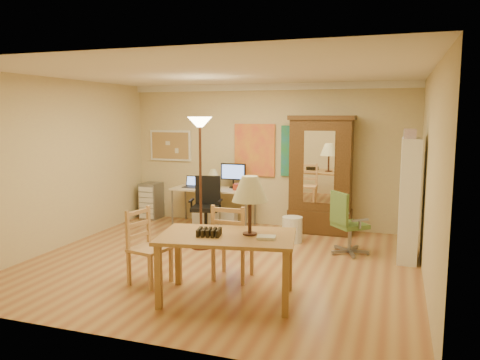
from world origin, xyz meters
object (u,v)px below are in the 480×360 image
(dining_table, at_px, (235,222))
(office_chair_black, at_px, (206,219))
(office_chair_green, at_px, (348,237))
(armoire, at_px, (321,182))
(computer_desk, at_px, (216,202))
(bookshelf, at_px, (409,200))

(dining_table, bearing_deg, office_chair_black, 119.18)
(office_chair_black, bearing_deg, office_chair_green, -9.42)
(office_chair_black, distance_m, armoire, 2.17)
(dining_table, xyz_separation_m, computer_desk, (-1.58, 3.37, -0.47))
(office_chair_green, relative_size, armoire, 0.46)
(dining_table, xyz_separation_m, office_chair_green, (1.05, 2.23, -0.65))
(dining_table, height_order, office_chair_black, dining_table)
(office_chair_green, distance_m, armoire, 1.52)
(dining_table, height_order, office_chair_green, dining_table)
(bookshelf, bearing_deg, computer_desk, 161.92)
(office_chair_black, bearing_deg, bookshelf, -7.01)
(armoire, xyz_separation_m, bookshelf, (1.48, -1.22, -0.03))
(armoire, bearing_deg, office_chair_green, -62.97)
(dining_table, relative_size, computer_desk, 1.05)
(office_chair_green, bearing_deg, computer_desk, 156.54)
(office_chair_black, relative_size, bookshelf, 0.58)
(computer_desk, bearing_deg, office_chair_green, -23.46)
(computer_desk, relative_size, office_chair_black, 1.54)
(dining_table, relative_size, bookshelf, 0.93)
(dining_table, bearing_deg, armoire, 82.98)
(office_chair_black, xyz_separation_m, armoire, (1.91, 0.80, 0.64))
(office_chair_black, xyz_separation_m, office_chair_green, (2.53, -0.42, -0.02))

